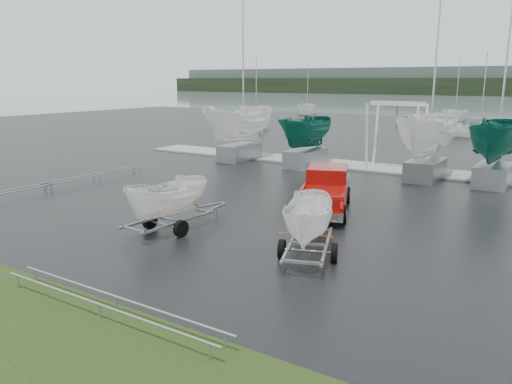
{
  "coord_description": "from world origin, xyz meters",
  "views": [
    {
      "loc": [
        12.76,
        -16.69,
        5.39
      ],
      "look_at": [
        2.7,
        -1.11,
        1.2
      ],
      "focal_mm": 35.0,
      "sensor_mm": 36.0,
      "label": 1
    }
  ],
  "objects_px": {
    "trailer_parked": "(167,168)",
    "trailer_hitched": "(310,184)",
    "boat_hoist": "(396,126)",
    "pickup_truck": "(326,188)"
  },
  "relations": [
    {
      "from": "trailer_hitched",
      "to": "trailer_parked",
      "type": "xyz_separation_m",
      "value": [
        -5.5,
        -0.26,
        -0.01
      ]
    },
    {
      "from": "trailer_parked",
      "to": "boat_hoist",
      "type": "bearing_deg",
      "value": 84.11
    },
    {
      "from": "pickup_truck",
      "to": "boat_hoist",
      "type": "distance_m",
      "value": 11.0
    },
    {
      "from": "trailer_parked",
      "to": "boat_hoist",
      "type": "distance_m",
      "value": 17.07
    },
    {
      "from": "boat_hoist",
      "to": "trailer_hitched",
      "type": "bearing_deg",
      "value": -80.96
    },
    {
      "from": "pickup_truck",
      "to": "trailer_parked",
      "type": "distance_m",
      "value": 7.02
    },
    {
      "from": "trailer_hitched",
      "to": "boat_hoist",
      "type": "distance_m",
      "value": 16.77
    },
    {
      "from": "trailer_hitched",
      "to": "boat_hoist",
      "type": "bearing_deg",
      "value": 78.84
    },
    {
      "from": "pickup_truck",
      "to": "trailer_hitched",
      "type": "xyz_separation_m",
      "value": [
        2.1,
        -5.71,
        1.43
      ]
    },
    {
      "from": "trailer_parked",
      "to": "trailer_hitched",
      "type": "bearing_deg",
      "value": 6.53
    }
  ]
}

